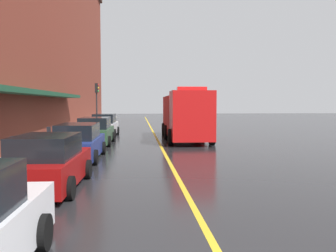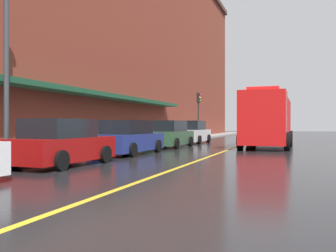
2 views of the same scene
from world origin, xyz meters
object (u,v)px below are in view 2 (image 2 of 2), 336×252
object	(u,v)px
street_lamp_left	(6,40)
traffic_light_near	(199,107)
parked_car_4	(193,133)
parked_car_1	(62,144)
parking_meter_0	(49,134)
parking_meter_1	(105,132)
parked_car_2	(129,138)
parked_car_3	(169,135)
fire_truck	(268,121)

from	to	relation	value
street_lamp_left	traffic_light_near	bearing A→B (deg)	88.44
parked_car_4	parked_car_1	bearing A→B (deg)	-178.14
parking_meter_0	street_lamp_left	size ratio (longest dim) A/B	0.19
parked_car_4	parking_meter_1	xyz separation A→B (m)	(-1.46, -11.14, 0.26)
parked_car_1	parking_meter_1	world-z (taller)	parked_car_1
parked_car_2	parked_car_3	distance (m)	5.94
fire_truck	parking_meter_1	bearing A→B (deg)	-42.37
parked_car_1	traffic_light_near	size ratio (longest dim) A/B	1.00
fire_truck	traffic_light_near	distance (m)	12.78
parked_car_3	fire_truck	size ratio (longest dim) A/B	0.54
street_lamp_left	parking_meter_0	bearing A→B (deg)	69.19
parked_car_3	parked_car_1	bearing A→B (deg)	-179.16
parked_car_2	traffic_light_near	bearing A→B (deg)	4.85
parked_car_3	parking_meter_1	bearing A→B (deg)	167.47
parking_meter_1	traffic_light_near	bearing A→B (deg)	89.81
parking_meter_0	parked_car_2	bearing A→B (deg)	72.31
street_lamp_left	parked_car_1	bearing A→B (deg)	14.12
parking_meter_1	traffic_light_near	size ratio (longest dim) A/B	0.31
street_lamp_left	traffic_light_near	size ratio (longest dim) A/B	1.61
fire_truck	parking_meter_1	world-z (taller)	fire_truck
fire_truck	parked_car_1	bearing A→B (deg)	-23.34
parked_car_1	parked_car_4	distance (m)	16.70
parked_car_1	parked_car_4	xyz separation A→B (m)	(0.11, 16.70, 0.04)
parked_car_3	parking_meter_0	size ratio (longest dim) A/B	3.48
parked_car_1	parked_car_4	bearing A→B (deg)	1.63
parked_car_4	parked_car_2	bearing A→B (deg)	-178.20
parked_car_4	parking_meter_0	xyz separation A→B (m)	(-1.46, -15.61, 0.26)
parked_car_2	parking_meter_1	size ratio (longest dim) A/B	3.68
parked_car_4	fire_truck	xyz separation A→B (m)	(5.81, -3.31, 0.87)
fire_truck	street_lamp_left	world-z (taller)	street_lamp_left
parked_car_2	parked_car_4	xyz separation A→B (m)	(0.09, 11.33, 0.03)
traffic_light_near	parked_car_1	bearing A→B (deg)	-86.92
parked_car_1	parking_meter_0	world-z (taller)	parked_car_1
parked_car_2	street_lamp_left	bearing A→B (deg)	162.26
parked_car_1	traffic_light_near	world-z (taller)	traffic_light_near
parked_car_1	parking_meter_1	size ratio (longest dim) A/B	3.23
parked_car_2	street_lamp_left	world-z (taller)	street_lamp_left
parking_meter_0	parked_car_3	bearing A→B (deg)	82.25
parked_car_4	fire_truck	size ratio (longest dim) A/B	0.49
street_lamp_left	fire_truck	bearing A→B (deg)	60.46
parked_car_4	street_lamp_left	world-z (taller)	street_lamp_left
parked_car_3	street_lamp_left	distance (m)	12.50
fire_truck	parked_car_2	bearing A→B (deg)	-35.84
parked_car_3	parking_meter_1	xyz separation A→B (m)	(-1.39, -5.75, 0.27)
parked_car_4	fire_truck	bearing A→B (deg)	-117.44
parked_car_4	parked_car_3	bearing A→B (deg)	-178.44
parked_car_3	traffic_light_near	distance (m)	12.82
street_lamp_left	parked_car_3	bearing A→B (deg)	80.42
parking_meter_0	traffic_light_near	bearing A→B (deg)	89.84
street_lamp_left	traffic_light_near	xyz separation A→B (m)	(0.66, 24.33, -1.24)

